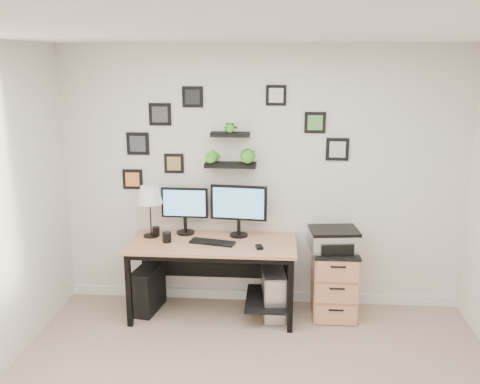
# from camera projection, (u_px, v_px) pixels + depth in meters

# --- Properties ---
(room) EXTENTS (4.00, 4.00, 4.00)m
(room) POSITION_uv_depth(u_px,v_px,m) (260.00, 295.00, 5.59)
(room) COLOR tan
(room) RESTS_ON ground
(desk) EXTENTS (1.60, 0.70, 0.75)m
(desk) POSITION_uv_depth(u_px,v_px,m) (217.00, 253.00, 5.17)
(desk) COLOR tan
(desk) RESTS_ON ground
(monitor_left) EXTENTS (0.46, 0.18, 0.47)m
(monitor_left) POSITION_uv_depth(u_px,v_px,m) (185.00, 207.00, 5.29)
(monitor_left) COLOR black
(monitor_left) RESTS_ON desk
(monitor_right) EXTENTS (0.56, 0.20, 0.52)m
(monitor_right) POSITION_uv_depth(u_px,v_px,m) (239.00, 206.00, 5.20)
(monitor_right) COLOR black
(monitor_right) RESTS_ON desk
(keyboard) EXTENTS (0.45, 0.23, 0.02)m
(keyboard) POSITION_uv_depth(u_px,v_px,m) (212.00, 242.00, 5.07)
(keyboard) COLOR black
(keyboard) RESTS_ON desk
(mouse) EXTENTS (0.08, 0.10, 0.03)m
(mouse) POSITION_uv_depth(u_px,v_px,m) (259.00, 247.00, 4.93)
(mouse) COLOR black
(mouse) RESTS_ON desk
(table_lamp) EXTENTS (0.25, 0.25, 0.51)m
(table_lamp) POSITION_uv_depth(u_px,v_px,m) (150.00, 196.00, 5.18)
(table_lamp) COLOR black
(table_lamp) RESTS_ON desk
(mug) EXTENTS (0.09, 0.09, 0.10)m
(mug) POSITION_uv_depth(u_px,v_px,m) (167.00, 237.00, 5.10)
(mug) COLOR black
(mug) RESTS_ON desk
(pen_cup) EXTENTS (0.07, 0.07, 0.09)m
(pen_cup) POSITION_uv_depth(u_px,v_px,m) (156.00, 231.00, 5.27)
(pen_cup) COLOR black
(pen_cup) RESTS_ON desk
(pc_tower_black) EXTENTS (0.27, 0.48, 0.45)m
(pc_tower_black) POSITION_uv_depth(u_px,v_px,m) (148.00, 289.00, 5.33)
(pc_tower_black) COLOR black
(pc_tower_black) RESTS_ON ground
(pc_tower_grey) EXTENTS (0.25, 0.49, 0.47)m
(pc_tower_grey) POSITION_uv_depth(u_px,v_px,m) (274.00, 293.00, 5.21)
(pc_tower_grey) COLOR gray
(pc_tower_grey) RESTS_ON ground
(file_cabinet) EXTENTS (0.43, 0.53, 0.67)m
(file_cabinet) POSITION_uv_depth(u_px,v_px,m) (334.00, 282.00, 5.21)
(file_cabinet) COLOR tan
(file_cabinet) RESTS_ON ground
(printer) EXTENTS (0.49, 0.41, 0.21)m
(printer) POSITION_uv_depth(u_px,v_px,m) (334.00, 239.00, 5.11)
(printer) COLOR silver
(printer) RESTS_ON file_cabinet
(wall_decor) EXTENTS (2.24, 0.18, 1.04)m
(wall_decor) POSITION_uv_depth(u_px,v_px,m) (227.00, 143.00, 5.16)
(wall_decor) COLOR black
(wall_decor) RESTS_ON ground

